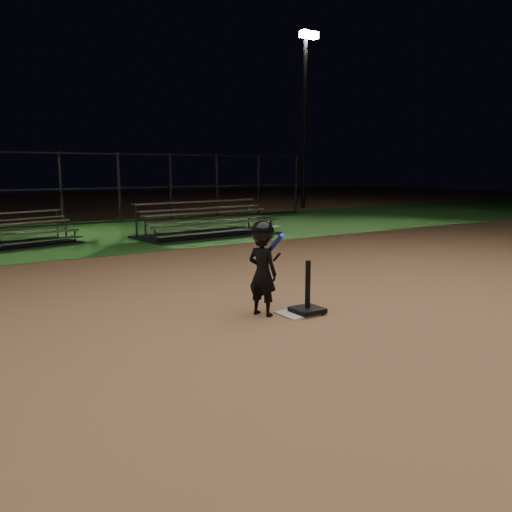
% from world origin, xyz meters
% --- Properties ---
extents(ground, '(80.00, 80.00, 0.00)m').
position_xyz_m(ground, '(0.00, 0.00, 0.00)').
color(ground, '#9B6A46').
rests_on(ground, ground).
extents(grass_strip, '(60.00, 8.00, 0.01)m').
position_xyz_m(grass_strip, '(0.00, 10.00, 0.01)').
color(grass_strip, '#21551B').
rests_on(grass_strip, ground).
extents(home_plate, '(0.45, 0.45, 0.02)m').
position_xyz_m(home_plate, '(0.00, 0.00, 0.01)').
color(home_plate, beige).
rests_on(home_plate, ground).
extents(batting_tee, '(0.38, 0.38, 0.70)m').
position_xyz_m(batting_tee, '(0.13, -0.05, 0.15)').
color(batting_tee, black).
rests_on(batting_tee, home_plate).
extents(child_batter, '(0.45, 0.68, 1.26)m').
position_xyz_m(child_batter, '(-0.40, 0.24, 0.67)').
color(child_batter, black).
rests_on(child_batter, ground).
extents(bleacher_left, '(3.70, 2.43, 0.83)m').
position_xyz_m(bleacher_left, '(-2.41, 8.62, 0.17)').
color(bleacher_left, '#AFAFB4').
rests_on(bleacher_left, ground).
extents(bleacher_right, '(4.18, 2.28, 0.99)m').
position_xyz_m(bleacher_right, '(2.86, 7.91, 0.20)').
color(bleacher_right, '#A9A8AD').
rests_on(bleacher_right, ground).
extents(backstop_fence, '(20.08, 0.08, 2.50)m').
position_xyz_m(backstop_fence, '(0.00, 13.00, 1.25)').
color(backstop_fence, '#38383D').
rests_on(backstop_fence, ground).
extents(light_pole_right, '(0.90, 0.53, 8.30)m').
position_xyz_m(light_pole_right, '(12.00, 14.94, 4.95)').
color(light_pole_right, '#2D2D30').
rests_on(light_pole_right, ground).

